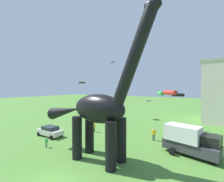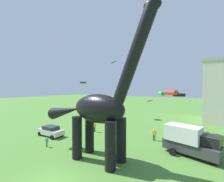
# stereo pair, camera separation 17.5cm
# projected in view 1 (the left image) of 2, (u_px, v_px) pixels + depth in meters

# --- Properties ---
(dinosaur_sculpture) EXTENTS (14.00, 2.97, 14.63)m
(dinosaur_sculpture) POSITION_uv_depth(u_px,v_px,m) (98.00, 108.00, 15.45)
(dinosaur_sculpture) COLOR black
(dinosaur_sculpture) RESTS_ON ground_plane
(parked_sedan_left) EXTENTS (4.26, 2.02, 1.55)m
(parked_sedan_left) POSITION_uv_depth(u_px,v_px,m) (50.00, 131.00, 23.10)
(parked_sedan_left) COLOR silver
(parked_sedan_left) RESTS_ON ground_plane
(parked_box_truck) EXTENTS (5.93, 3.33, 3.20)m
(parked_box_truck) POSITION_uv_depth(u_px,v_px,m) (189.00, 140.00, 16.59)
(parked_box_truck) COLOR #38383D
(parked_box_truck) RESTS_ON ground_plane
(person_far_spectator) EXTENTS (0.46, 0.20, 1.23)m
(person_far_spectator) POSITION_uv_depth(u_px,v_px,m) (46.00, 141.00, 18.76)
(person_far_spectator) COLOR #6B6056
(person_far_spectator) RESTS_ON ground_plane
(person_vendor_side) EXTENTS (0.61, 0.27, 1.63)m
(person_vendor_side) POSITION_uv_depth(u_px,v_px,m) (94.00, 126.00, 25.42)
(person_vendor_side) COLOR black
(person_vendor_side) RESTS_ON ground_plane
(person_watching_child) EXTENTS (0.63, 0.28, 1.69)m
(person_watching_child) POSITION_uv_depth(u_px,v_px,m) (154.00, 133.00, 21.19)
(person_watching_child) COLOR #2D3347
(person_watching_child) RESTS_ON ground_plane
(kite_mid_left) EXTENTS (2.03, 2.11, 2.20)m
(kite_mid_left) POSITION_uv_depth(u_px,v_px,m) (113.00, 62.00, 38.37)
(kite_mid_left) COLOR black
(kite_drifting) EXTENTS (2.04, 1.92, 0.58)m
(kite_drifting) POSITION_uv_depth(u_px,v_px,m) (178.00, 95.00, 26.08)
(kite_drifting) COLOR black
(kite_mid_right) EXTENTS (1.87, 1.88, 1.96)m
(kite_mid_right) POSITION_uv_depth(u_px,v_px,m) (82.00, 83.00, 37.90)
(kite_mid_right) COLOR black
(kite_near_high) EXTENTS (0.72, 0.88, 0.99)m
(kite_near_high) POSITION_uv_depth(u_px,v_px,m) (104.00, 98.00, 31.26)
(kite_near_high) COLOR red
(kite_mid_center) EXTENTS (2.39, 2.45, 0.69)m
(kite_mid_center) POSITION_uv_depth(u_px,v_px,m) (171.00, 93.00, 22.65)
(kite_mid_center) COLOR red
(kite_far_right) EXTENTS (2.51, 2.44, 0.71)m
(kite_far_right) POSITION_uv_depth(u_px,v_px,m) (162.00, 93.00, 25.75)
(kite_far_right) COLOR green
(kite_apex) EXTENTS (1.31, 1.42, 0.35)m
(kite_apex) POSITION_uv_depth(u_px,v_px,m) (149.00, 101.00, 31.84)
(kite_apex) COLOR purple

